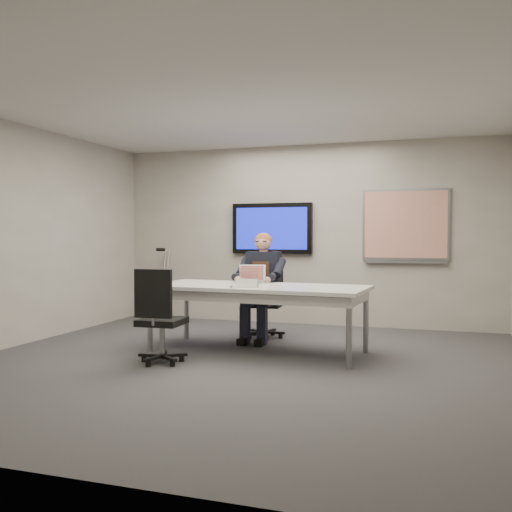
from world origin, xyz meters
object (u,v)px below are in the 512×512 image
(office_chair_far, at_px, (265,313))
(office_chair_near, at_px, (160,334))
(seated_person, at_px, (260,297))
(conference_table, at_px, (257,293))
(laptop, at_px, (250,279))

(office_chair_far, relative_size, office_chair_near, 1.02)
(seated_person, bearing_deg, office_chair_near, -111.32)
(conference_table, xyz_separation_m, seated_person, (-0.20, 0.72, -0.13))
(office_chair_far, relative_size, laptop, 2.60)
(conference_table, xyz_separation_m, office_chair_far, (-0.21, 0.98, -0.37))
(conference_table, bearing_deg, office_chair_far, 105.57)
(office_chair_far, xyz_separation_m, seated_person, (0.00, -0.26, 0.25))
(seated_person, xyz_separation_m, laptop, (0.03, -0.49, 0.28))
(seated_person, bearing_deg, laptop, -87.48)
(office_chair_far, xyz_separation_m, laptop, (0.04, -0.75, 0.52))
(conference_table, height_order, office_chair_near, office_chair_near)
(office_chair_near, height_order, laptop, office_chair_near)
(office_chair_near, height_order, seated_person, seated_person)
(office_chair_near, relative_size, seated_person, 0.73)
(conference_table, height_order, seated_person, seated_person)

